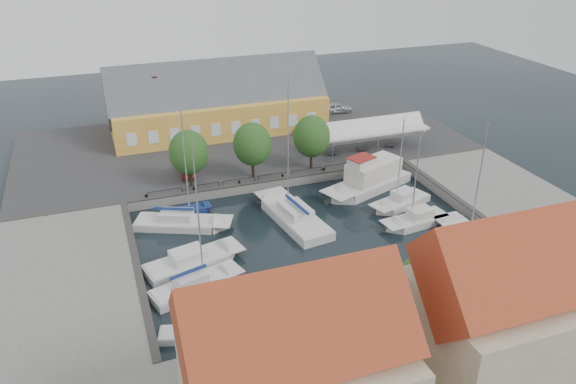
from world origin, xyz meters
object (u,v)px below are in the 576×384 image
object	(u,v)px
west_boat_c	(192,263)
center_sailboat	(293,217)
tent_canopy	(372,130)
east_boat_c	(476,243)
launch_sw	(188,336)
warehouse	(213,106)
east_boat_a	(401,203)
west_boat_d	(195,287)
trawler	(369,180)
car_red	(187,169)
east_boat_b	(417,222)
launch_nw	(191,211)
car_silver	(337,108)
west_boat_a	(181,224)

from	to	relation	value
west_boat_c	center_sailboat	bearing A→B (deg)	22.07
tent_canopy	east_boat_c	distance (m)	22.23
launch_sw	east_boat_c	bearing A→B (deg)	7.32
warehouse	launch_sw	world-z (taller)	warehouse
east_boat_a	west_boat_d	distance (m)	24.41
center_sailboat	launch_sw	xyz separation A→B (m)	(-13.15, -13.58, -0.27)
warehouse	launch_sw	size ratio (longest dim) A/B	6.21
warehouse	center_sailboat	bearing A→B (deg)	-85.66
trawler	car_red	bearing A→B (deg)	155.64
west_boat_d	east_boat_b	bearing A→B (deg)	8.37
east_boat_b	launch_sw	distance (m)	25.91
west_boat_c	launch_sw	xyz separation A→B (m)	(-2.11, -9.10, -0.17)
east_boat_c	launch_nw	bearing A→B (deg)	146.88
warehouse	tent_canopy	bearing A→B (deg)	-39.86
trawler	launch_nw	bearing A→B (deg)	176.29
car_red	east_boat_b	xyz separation A→B (m)	(19.45, -17.18, -1.43)
car_silver	launch_nw	world-z (taller)	car_silver
tent_canopy	car_red	xyz separation A→B (m)	(-22.89, 0.54, -2.00)
tent_canopy	west_boat_a	distance (m)	27.25
car_red	east_boat_a	bearing A→B (deg)	-29.75
warehouse	east_boat_b	xyz separation A→B (m)	(13.15, -30.50, -4.17)
tent_canopy	center_sailboat	bearing A→B (deg)	-140.90
tent_canopy	west_boat_d	distance (m)	33.09
trawler	east_boat_c	distance (m)	14.56
east_boat_c	car_red	bearing A→B (deg)	134.99
west_boat_a	east_boat_c	bearing A→B (deg)	-26.95
warehouse	trawler	world-z (taller)	warehouse
car_silver	west_boat_a	xyz separation A→B (m)	(-27.46, -24.19, -1.50)
tent_canopy	launch_sw	xyz separation A→B (m)	(-27.80, -25.48, -3.59)
west_boat_d	launch_nw	size ratio (longest dim) A/B	2.60
east_boat_a	east_boat_c	size ratio (longest dim) A/B	0.85
car_silver	car_red	world-z (taller)	car_silver
east_boat_c	west_boat_a	distance (m)	28.03
tent_canopy	east_boat_b	bearing A→B (deg)	-101.69
warehouse	launch_nw	bearing A→B (deg)	-109.56
east_boat_b	west_boat_d	bearing A→B (deg)	-171.63
warehouse	launch_sw	bearing A→B (deg)	-105.90
west_boat_a	west_boat_d	size ratio (longest dim) A/B	1.18
east_boat_c	warehouse	bearing A→B (deg)	114.32
east_boat_a	launch_sw	distance (m)	28.04
center_sailboat	east_boat_a	bearing A→B (deg)	-3.40
car_red	east_boat_b	size ratio (longest dim) A/B	0.42
center_sailboat	east_boat_a	world-z (taller)	center_sailboat
car_red	center_sailboat	distance (m)	14.98
car_silver	west_boat_c	distance (m)	41.86
warehouse	car_silver	world-z (taller)	warehouse
east_boat_a	east_boat_b	world-z (taller)	east_boat_a
west_boat_c	launch_nw	world-z (taller)	west_boat_c
warehouse	west_boat_d	xyz separation A→B (m)	(-9.56, -33.84, -4.16)
west_boat_d	west_boat_c	bearing A→B (deg)	82.55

